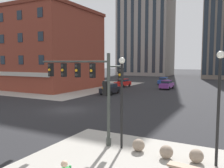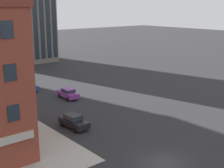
{
  "view_description": "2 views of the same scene",
  "coord_description": "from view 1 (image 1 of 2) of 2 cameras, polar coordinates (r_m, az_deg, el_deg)",
  "views": [
    {
      "loc": [
        15.65,
        -19.56,
        5.05
      ],
      "look_at": [
        5.41,
        0.12,
        3.0
      ],
      "focal_mm": 37.29,
      "sensor_mm": 36.0,
      "label": 1
    },
    {
      "loc": [
        -21.3,
        -17.62,
        14.67
      ],
      "look_at": [
        4.76,
        13.52,
        4.5
      ],
      "focal_mm": 49.82,
      "sensor_mm": 36.0,
      "label": 2
    }
  ],
  "objects": [
    {
      "name": "ground_plane",
      "position": [
        25.56,
        -11.0,
        -6.21
      ],
      "size": [
        320.0,
        320.0,
        0.0
      ],
      "primitive_type": "plane",
      "color": "#262628"
    },
    {
      "name": "sidewalk_far_corner",
      "position": [
        53.5,
        -14.45,
        -0.3
      ],
      "size": [
        32.0,
        32.0,
        0.02
      ],
      "primitive_type": "cube",
      "color": "#A8A399",
      "rests_on": "ground"
    },
    {
      "name": "traffic_signal_main",
      "position": [
        14.64,
        -5.1,
        0.34
      ],
      "size": [
        5.29,
        2.09,
        5.6
      ],
      "color": "#383D38",
      "rests_on": "ground"
    },
    {
      "name": "bollard_sphere_curb_a",
      "position": [
        13.8,
        6.51,
        -14.65
      ],
      "size": [
        0.71,
        0.71,
        0.71
      ],
      "primitive_type": "sphere",
      "color": "gray",
      "rests_on": "ground"
    },
    {
      "name": "bollard_sphere_curb_b",
      "position": [
        13.08,
        13.18,
        -15.91
      ],
      "size": [
        0.71,
        0.71,
        0.71
      ],
      "primitive_type": "sphere",
      "color": "gray",
      "rests_on": "ground"
    },
    {
      "name": "bollard_sphere_curb_c",
      "position": [
        12.99,
        19.99,
        -16.25
      ],
      "size": [
        0.71,
        0.71,
        0.71
      ],
      "primitive_type": "sphere",
      "color": "gray",
      "rests_on": "ground"
    },
    {
      "name": "street_lamp_corner_near",
      "position": [
        13.44,
        2.4,
        -1.96
      ],
      "size": [
        0.36,
        0.36,
        5.35
      ],
      "color": "black",
      "rests_on": "ground"
    },
    {
      "name": "street_lamp_mid_sidewalk",
      "position": [
        12.2,
        24.75,
        -2.55
      ],
      "size": [
        0.36,
        0.36,
        5.59
      ],
      "color": "black",
      "rests_on": "ground"
    },
    {
      "name": "car_main_northbound_near",
      "position": [
        37.3,
        -0.45,
        -1.08
      ],
      "size": [
        2.03,
        4.47,
        1.68
      ],
      "color": "black",
      "rests_on": "ground"
    },
    {
      "name": "car_main_northbound_far",
      "position": [
        48.46,
        2.68,
        0.39
      ],
      "size": [
        2.16,
        4.53,
        1.68
      ],
      "color": "red",
      "rests_on": "ground"
    },
    {
      "name": "car_cross_eastbound",
      "position": [
        45.61,
        13.26,
        -0.06
      ],
      "size": [
        1.99,
        4.45,
        1.68
      ],
      "color": "#7A3389",
      "rests_on": "ground"
    },
    {
      "name": "car_parked_curb",
      "position": [
        54.53,
        12.52,
        0.81
      ],
      "size": [
        2.01,
        4.46,
        1.68
      ],
      "color": "#23479E",
      "rests_on": "ground"
    },
    {
      "name": "storefront_block_near_corner",
      "position": [
        50.79,
        -17.92,
        7.93
      ],
      "size": [
        23.22,
        16.67,
        15.23
      ],
      "color": "brown",
      "rests_on": "ground"
    }
  ]
}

